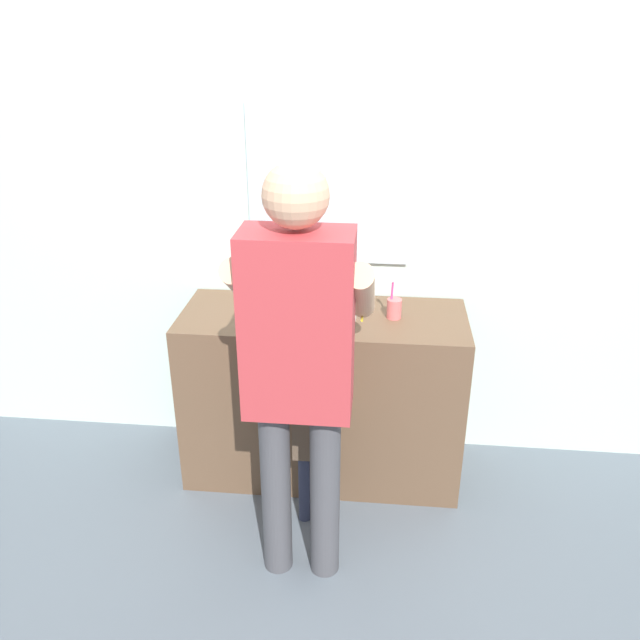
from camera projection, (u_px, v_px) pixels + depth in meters
The scene contains 8 objects.
ground_plane at pixel (317, 503), 3.22m from camera, with size 14.00×14.00×0.00m, color slate.
back_wall at pixel (330, 205), 3.21m from camera, with size 4.40×0.10×2.70m.
vanity_cabinet at pixel (323, 395), 3.31m from camera, with size 1.38×0.54×0.89m, color brown.
sink_basin at pixel (323, 306), 3.08m from camera, with size 0.32×0.32×0.11m.
faucet at pixel (327, 286), 3.25m from camera, with size 0.18×0.14×0.18m.
toothbrush_cup at pixel (394, 308), 3.07m from camera, with size 0.07×0.07×0.21m.
child_toddler at pixel (314, 433), 2.93m from camera, with size 0.25×0.25×0.82m.
adult_parent at pixel (299, 350), 2.43m from camera, with size 0.55×0.57×1.77m.
Camera 1 is at (0.27, -2.53, 2.18)m, focal length 36.36 mm.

